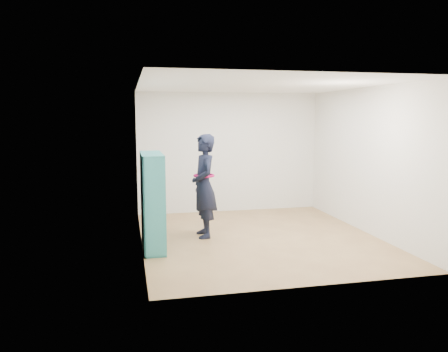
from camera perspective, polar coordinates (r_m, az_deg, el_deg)
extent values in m
plane|color=olive|center=(7.67, 4.59, -8.02)|extent=(4.50, 4.50, 0.00)
plane|color=white|center=(7.40, 4.82, 11.74)|extent=(4.50, 4.50, 0.00)
cube|color=silver|center=(7.10, -10.92, 1.29)|extent=(0.02, 4.50, 2.60)
cube|color=silver|center=(8.24, 18.11, 1.92)|extent=(0.02, 4.50, 2.60)
cube|color=silver|center=(9.59, 0.70, 3.07)|extent=(4.00, 0.02, 2.60)
cube|color=silver|center=(5.34, 11.89, -0.82)|extent=(4.00, 0.02, 2.60)
cube|color=teal|center=(6.47, -9.04, -4.14)|extent=(0.33, 0.02, 1.51)
cube|color=teal|center=(7.56, -9.57, -2.44)|extent=(0.33, 0.02, 1.51)
cube|color=teal|center=(7.19, -9.20, -9.07)|extent=(0.33, 1.14, 0.02)
cube|color=teal|center=(6.92, -9.46, 2.85)|extent=(0.33, 1.14, 0.02)
cube|color=teal|center=(7.01, -10.58, -3.27)|extent=(0.02, 1.14, 1.51)
cube|color=teal|center=(6.84, -9.24, -3.51)|extent=(0.31, 0.02, 1.47)
cube|color=teal|center=(7.20, -9.41, -2.96)|extent=(0.31, 0.02, 1.47)
cube|color=teal|center=(7.10, -9.26, -6.14)|extent=(0.31, 1.09, 0.02)
cube|color=teal|center=(7.02, -9.33, -3.23)|extent=(0.31, 1.09, 0.02)
cube|color=teal|center=(6.96, -9.39, -0.26)|extent=(0.31, 1.09, 0.02)
cube|color=beige|center=(6.82, -8.86, -9.43)|extent=(0.21, 0.13, 0.08)
cube|color=black|center=(6.66, -8.83, -5.81)|extent=(0.17, 0.15, 0.26)
cube|color=maroon|center=(6.58, -8.89, -2.73)|extent=(0.17, 0.15, 0.25)
cube|color=silver|center=(6.59, -9.05, -0.36)|extent=(0.21, 0.13, 0.05)
cube|color=navy|center=(7.10, -8.96, -8.06)|extent=(0.17, 0.15, 0.24)
cube|color=brown|center=(7.01, -9.03, -5.14)|extent=(0.17, 0.15, 0.25)
cube|color=#BFB28C|center=(7.00, -9.18, -2.92)|extent=(0.21, 0.13, 0.05)
cube|color=#26594C|center=(6.89, -9.15, 0.83)|extent=(0.17, 0.15, 0.26)
cube|color=beige|center=(7.45, -9.14, -7.34)|extent=(0.17, 0.15, 0.24)
cube|color=black|center=(7.43, -9.29, -5.10)|extent=(0.21, 0.13, 0.08)
cube|color=maroon|center=(7.30, -9.27, -1.81)|extent=(0.17, 0.15, 0.22)
cube|color=silver|center=(7.25, -9.33, 1.11)|extent=(0.17, 0.15, 0.24)
imported|color=black|center=(7.55, -2.62, -1.30)|extent=(0.46, 0.67, 1.79)
torus|color=#B00D51|center=(7.52, -2.63, 0.07)|extent=(0.39, 0.39, 0.04)
cube|color=silver|center=(7.58, -3.76, -0.37)|extent=(0.03, 0.09, 0.13)
cube|color=black|center=(7.58, -3.76, -0.37)|extent=(0.03, 0.09, 0.13)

